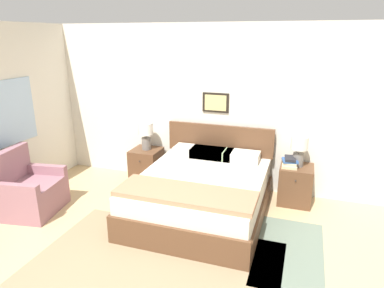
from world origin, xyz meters
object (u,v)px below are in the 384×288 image
nightstand_by_door (295,185)px  armchair (29,192)px  nightstand_near_window (147,165)px  table_lamp_by_door (299,148)px  bed (202,192)px  table_lamp_near_window (146,133)px

nightstand_by_door → armchair: bearing=-157.3°
nightstand_near_window → table_lamp_by_door: size_ratio=1.26×
armchair → table_lamp_by_door: table_lamp_by_door is taller
bed → armchair: 2.44m
table_lamp_near_window → table_lamp_by_door: size_ratio=1.00×
bed → armchair: size_ratio=2.27×
nightstand_near_window → table_lamp_near_window: bearing=76.7°
armchair → nightstand_by_door: 3.86m
bed → table_lamp_near_window: bearing=147.1°
table_lamp_near_window → nightstand_near_window: bearing=-103.3°
bed → nightstand_by_door: (1.22, 0.77, -0.03)m
armchair → nightstand_near_window: size_ratio=1.57×
bed → table_lamp_by_door: 1.55m
armchair → table_lamp_by_door: bearing=103.6°
bed → nightstand_near_window: bed is taller
nightstand_near_window → table_lamp_by_door: bearing=0.5°
bed → armchair: bed is taller
bed → armchair: (-2.34, -0.72, -0.02)m
table_lamp_near_window → table_lamp_by_door: bearing=0.0°
bed → table_lamp_near_window: 1.55m
table_lamp_near_window → armchair: bearing=-126.6°
nightstand_near_window → nightstand_by_door: same height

